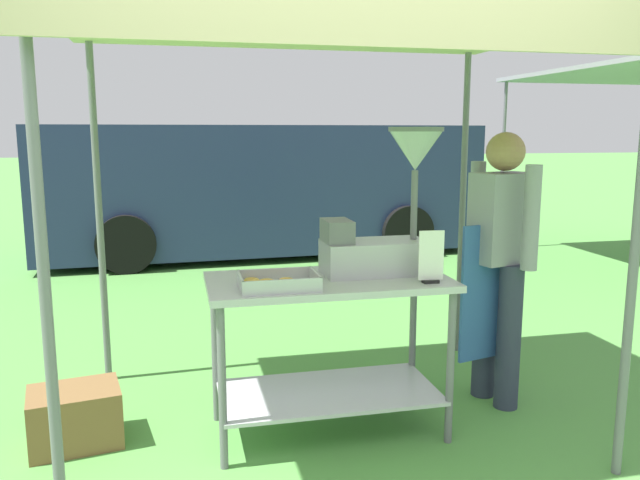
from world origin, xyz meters
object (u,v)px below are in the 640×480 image
at_px(van_navy, 260,187).
at_px(donut_fryer, 387,216).
at_px(donut_tray, 278,284).
at_px(supply_crate, 75,417).
at_px(stall_canopy, 324,33).
at_px(vendor, 500,255).
at_px(donut_cart, 328,322).
at_px(menu_sign, 431,260).

bearing_deg(van_navy, donut_fryer, -89.99).
bearing_deg(donut_tray, donut_fryer, 18.26).
bearing_deg(donut_tray, supply_crate, 163.90).
bearing_deg(stall_canopy, donut_tray, -140.08).
relative_size(donut_fryer, vendor, 0.49).
bearing_deg(donut_fryer, vendor, 7.01).
bearing_deg(donut_cart, vendor, 8.15).
bearing_deg(supply_crate, vendor, 0.00).
height_order(donut_fryer, supply_crate, donut_fryer).
relative_size(menu_sign, van_navy, 0.05).
distance_m(donut_tray, donut_fryer, 0.72).
height_order(donut_tray, supply_crate, donut_tray).
relative_size(donut_tray, van_navy, 0.07).
relative_size(donut_fryer, supply_crate, 1.55).
bearing_deg(supply_crate, donut_fryer, -3.09).
xyz_separation_m(donut_tray, van_navy, (0.63, 5.46, 0.00)).
xyz_separation_m(donut_tray, donut_fryer, (0.63, 0.21, 0.29)).
distance_m(menu_sign, vendor, 0.69).
xyz_separation_m(donut_cart, donut_tray, (-0.29, -0.14, 0.26)).
bearing_deg(vendor, van_navy, 98.03).
height_order(donut_cart, donut_tray, donut_tray).
relative_size(stall_canopy, supply_crate, 5.32).
relative_size(menu_sign, supply_crate, 0.53).
height_order(menu_sign, vendor, vendor).
height_order(stall_canopy, van_navy, stall_canopy).
bearing_deg(van_navy, supply_crate, -107.77).
relative_size(vendor, supply_crate, 3.19).
relative_size(supply_crate, van_navy, 0.09).
distance_m(donut_cart, supply_crate, 1.41).
bearing_deg(donut_fryer, van_navy, 90.01).
height_order(donut_tray, vendor, vendor).
bearing_deg(donut_fryer, donut_tray, -161.74).
bearing_deg(van_navy, vendor, -81.97).
distance_m(donut_fryer, van_navy, 5.26).
relative_size(donut_tray, donut_fryer, 0.49).
bearing_deg(vendor, donut_tray, -167.66).
xyz_separation_m(donut_fryer, menu_sign, (0.15, -0.27, -0.20)).
xyz_separation_m(donut_cart, menu_sign, (0.48, -0.21, 0.36)).
distance_m(donut_cart, menu_sign, 0.64).
distance_m(donut_fryer, menu_sign, 0.37).
height_order(donut_cart, van_navy, van_navy).
relative_size(donut_cart, vendor, 0.79).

